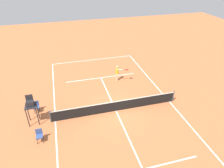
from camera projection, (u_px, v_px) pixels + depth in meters
ground_plane at (116, 111)px, 16.69m from camera, size 60.00×60.00×0.00m
court_lines at (116, 111)px, 16.69m from camera, size 9.78×20.75×0.01m
tennis_net at (116, 106)px, 16.43m from camera, size 10.38×0.10×1.07m
player_serving at (118, 72)px, 20.39m from camera, size 1.20×0.86×1.67m
tennis_ball at (119, 88)px, 19.57m from camera, size 0.07×0.07×0.07m
umpire_chair at (31, 105)px, 14.67m from camera, size 0.80×0.80×2.41m
courtside_chair_near at (39, 135)px, 13.66m from camera, size 0.44×0.46×0.95m
courtside_chair_mid at (36, 106)px, 16.36m from camera, size 0.44×0.46×0.95m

